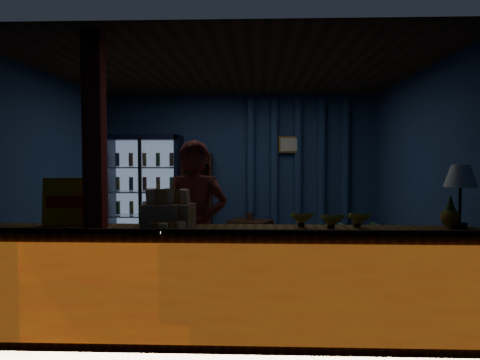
% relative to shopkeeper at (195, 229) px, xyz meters
% --- Properties ---
extents(ground, '(4.60, 4.60, 0.00)m').
position_rel_shopkeeper_xyz_m(ground, '(0.28, 1.36, -0.86)').
color(ground, '#515154').
rests_on(ground, ground).
extents(room_walls, '(4.60, 4.60, 4.60)m').
position_rel_shopkeeper_xyz_m(room_walls, '(0.28, 1.36, 0.71)').
color(room_walls, navy).
rests_on(room_walls, ground).
extents(counter, '(4.40, 0.57, 0.99)m').
position_rel_shopkeeper_xyz_m(counter, '(0.28, -0.55, -0.38)').
color(counter, brown).
rests_on(counter, ground).
extents(support_post, '(0.16, 0.16, 2.60)m').
position_rel_shopkeeper_xyz_m(support_post, '(-0.77, -0.54, 0.44)').
color(support_post, maroon).
rests_on(support_post, ground).
extents(beverage_cooler, '(1.20, 0.62, 1.90)m').
position_rel_shopkeeper_xyz_m(beverage_cooler, '(-1.27, 3.28, 0.08)').
color(beverage_cooler, black).
rests_on(beverage_cooler, ground).
extents(bottle_shelf, '(0.50, 0.28, 1.60)m').
position_rel_shopkeeper_xyz_m(bottle_shelf, '(-0.42, 3.42, -0.06)').
color(bottle_shelf, '#3D2013').
rests_on(bottle_shelf, ground).
extents(curtain_folds, '(1.74, 0.14, 2.50)m').
position_rel_shopkeeper_xyz_m(curtain_folds, '(1.28, 3.50, 0.44)').
color(curtain_folds, navy).
rests_on(curtain_folds, room_walls).
extents(framed_picture, '(0.36, 0.04, 0.28)m').
position_rel_shopkeeper_xyz_m(framed_picture, '(1.13, 3.46, 0.89)').
color(framed_picture, '#B6822D').
rests_on(framed_picture, room_walls).
extents(shopkeeper, '(0.64, 0.44, 1.72)m').
position_rel_shopkeeper_xyz_m(shopkeeper, '(0.00, 0.00, 0.00)').
color(shopkeeper, maroon).
rests_on(shopkeeper, ground).
extents(green_chair, '(0.64, 0.65, 0.53)m').
position_rel_shopkeeper_xyz_m(green_chair, '(2.18, 2.73, -0.59)').
color(green_chair, '#60BC5E').
rests_on(green_chair, ground).
extents(side_table, '(0.75, 0.66, 0.67)m').
position_rel_shopkeeper_xyz_m(side_table, '(0.48, 2.80, -0.57)').
color(side_table, '#3D2013').
rests_on(side_table, ground).
extents(yellow_sign, '(0.53, 0.21, 0.42)m').
position_rel_shopkeeper_xyz_m(yellow_sign, '(-1.03, -0.36, 0.30)').
color(yellow_sign, yellow).
rests_on(yellow_sign, counter).
extents(snack_box_left, '(0.33, 0.28, 0.33)m').
position_rel_shopkeeper_xyz_m(snack_box_left, '(-0.23, -0.48, 0.21)').
color(snack_box_left, '#99734A').
rests_on(snack_box_left, counter).
extents(snack_box_centre, '(0.34, 0.29, 0.32)m').
position_rel_shopkeeper_xyz_m(snack_box_centre, '(-0.12, -0.41, 0.21)').
color(snack_box_centre, '#99734A').
rests_on(snack_box_centre, counter).
extents(pastry_tray, '(0.44, 0.44, 0.07)m').
position_rel_shopkeeper_xyz_m(pastry_tray, '(-0.16, -0.61, 0.12)').
color(pastry_tray, silver).
rests_on(pastry_tray, counter).
extents(banana_bunches, '(0.69, 0.28, 0.15)m').
position_rel_shopkeeper_xyz_m(banana_bunches, '(1.22, -0.46, 0.17)').
color(banana_bunches, gold).
rests_on(banana_bunches, counter).
extents(table_lamp, '(0.28, 0.28, 0.54)m').
position_rel_shopkeeper_xyz_m(table_lamp, '(2.33, -0.39, 0.51)').
color(table_lamp, black).
rests_on(table_lamp, counter).
extents(pineapple, '(0.16, 0.16, 0.27)m').
position_rel_shopkeeper_xyz_m(pineapple, '(2.23, -0.42, 0.21)').
color(pineapple, '#93631A').
rests_on(pineapple, counter).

